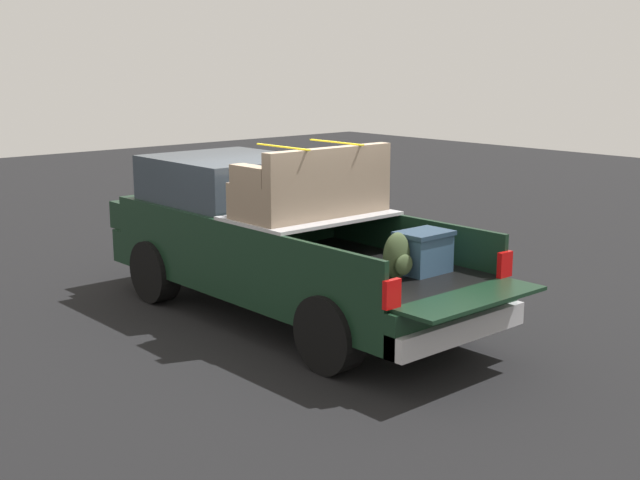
# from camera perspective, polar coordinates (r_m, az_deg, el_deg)

# --- Properties ---
(ground_plane) EXTENTS (40.00, 40.00, 0.00)m
(ground_plane) POSITION_cam_1_polar(r_m,az_deg,el_deg) (10.64, -2.15, -5.29)
(ground_plane) COLOR black
(pickup_truck) EXTENTS (6.05, 2.06, 2.23)m
(pickup_truck) POSITION_cam_1_polar(r_m,az_deg,el_deg) (10.70, -3.52, 0.23)
(pickup_truck) COLOR black
(pickup_truck) RESTS_ON ground_plane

